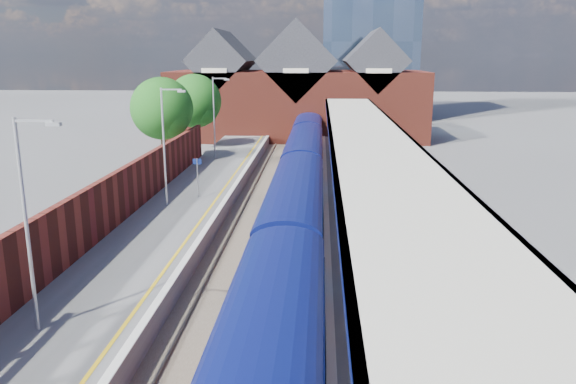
# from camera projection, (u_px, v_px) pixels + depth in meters

# --- Properties ---
(ground) EXTENTS (240.00, 240.00, 0.00)m
(ground) POSITION_uv_depth(u_px,v_px,m) (283.00, 191.00, 41.71)
(ground) COLOR #5B5B5E
(ground) RESTS_ON ground
(ballast_bed) EXTENTS (6.00, 76.00, 0.06)m
(ballast_bed) POSITION_uv_depth(u_px,v_px,m) (271.00, 232.00, 32.01)
(ballast_bed) COLOR #473D33
(ballast_bed) RESTS_ON ground
(rails) EXTENTS (4.51, 76.00, 0.14)m
(rails) POSITION_uv_depth(u_px,v_px,m) (271.00, 230.00, 31.98)
(rails) COLOR slate
(rails) RESTS_ON ground
(left_platform) EXTENTS (5.00, 76.00, 1.00)m
(left_platform) POSITION_uv_depth(u_px,v_px,m) (175.00, 222.00, 32.20)
(left_platform) COLOR #565659
(left_platform) RESTS_ON ground
(right_platform) EXTENTS (6.00, 76.00, 1.00)m
(right_platform) POSITION_uv_depth(u_px,v_px,m) (377.00, 226.00, 31.56)
(right_platform) COLOR #565659
(right_platform) RESTS_ON ground
(coping_left) EXTENTS (0.30, 76.00, 0.05)m
(coping_left) POSITION_uv_depth(u_px,v_px,m) (216.00, 214.00, 31.94)
(coping_left) COLOR silver
(coping_left) RESTS_ON left_platform
(coping_right) EXTENTS (0.30, 76.00, 0.05)m
(coping_right) POSITION_uv_depth(u_px,v_px,m) (326.00, 216.00, 31.59)
(coping_right) COLOR silver
(coping_right) RESTS_ON right_platform
(yellow_line) EXTENTS (0.14, 76.00, 0.01)m
(yellow_line) POSITION_uv_depth(u_px,v_px,m) (205.00, 214.00, 31.98)
(yellow_line) COLOR yellow
(yellow_line) RESTS_ON left_platform
(train) EXTENTS (2.88, 65.91, 3.45)m
(train) POSITION_uv_depth(u_px,v_px,m) (301.00, 174.00, 37.44)
(train) COLOR #0B1352
(train) RESTS_ON ground
(canopy) EXTENTS (4.50, 52.00, 4.48)m
(canopy) POSITION_uv_depth(u_px,v_px,m) (368.00, 137.00, 32.35)
(canopy) COLOR #0E1857
(canopy) RESTS_ON right_platform
(lamp_post_b) EXTENTS (1.48, 0.18, 7.00)m
(lamp_post_b) POSITION_uv_depth(u_px,v_px,m) (29.00, 213.00, 17.60)
(lamp_post_b) COLOR #A5A8AA
(lamp_post_b) RESTS_ON left_platform
(lamp_post_c) EXTENTS (1.48, 0.18, 7.00)m
(lamp_post_c) POSITION_uv_depth(u_px,v_px,m) (166.00, 139.00, 33.12)
(lamp_post_c) COLOR #A5A8AA
(lamp_post_c) RESTS_ON left_platform
(lamp_post_d) EXTENTS (1.48, 0.18, 7.00)m
(lamp_post_d) POSITION_uv_depth(u_px,v_px,m) (215.00, 113.00, 48.64)
(lamp_post_d) COLOR #A5A8AA
(lamp_post_d) RESTS_ON left_platform
(platform_sign) EXTENTS (0.55, 0.08, 2.50)m
(platform_sign) POSITION_uv_depth(u_px,v_px,m) (197.00, 171.00, 35.53)
(platform_sign) COLOR #A5A8AA
(platform_sign) RESTS_ON left_platform
(brick_wall) EXTENTS (0.35, 50.00, 3.86)m
(brick_wall) POSITION_uv_depth(u_px,v_px,m) (82.00, 221.00, 25.61)
(brick_wall) COLOR maroon
(brick_wall) RESTS_ON left_platform
(station_building) EXTENTS (30.00, 12.12, 13.78)m
(station_building) POSITION_uv_depth(u_px,v_px,m) (298.00, 93.00, 67.58)
(station_building) COLOR maroon
(station_building) RESTS_ON ground
(tree_near) EXTENTS (5.20, 5.20, 8.10)m
(tree_near) POSITION_uv_depth(u_px,v_px,m) (163.00, 110.00, 46.75)
(tree_near) COLOR #382314
(tree_near) RESTS_ON ground
(tree_far) EXTENTS (5.20, 5.20, 8.10)m
(tree_far) POSITION_uv_depth(u_px,v_px,m) (196.00, 103.00, 54.45)
(tree_far) COLOR #382314
(tree_far) RESTS_ON ground
(parked_car_red) EXTENTS (3.69, 1.50, 1.25)m
(parked_car_red) POSITION_uv_depth(u_px,v_px,m) (432.00, 272.00, 21.75)
(parked_car_red) COLOR maroon
(parked_car_red) RESTS_ON right_platform
(parked_car_silver) EXTENTS (4.25, 1.77, 1.37)m
(parked_car_silver) POSITION_uv_depth(u_px,v_px,m) (430.00, 262.00, 22.72)
(parked_car_silver) COLOR #9A9A9E
(parked_car_silver) RESTS_ON right_platform
(parked_car_dark) EXTENTS (4.41, 2.20, 1.23)m
(parked_car_dark) POSITION_uv_depth(u_px,v_px,m) (500.00, 344.00, 16.35)
(parked_car_dark) COLOR black
(parked_car_dark) RESTS_ON right_platform
(parked_car_blue) EXTENTS (5.16, 3.70, 1.31)m
(parked_car_blue) POSITION_uv_depth(u_px,v_px,m) (389.00, 193.00, 34.28)
(parked_car_blue) COLOR navy
(parked_car_blue) RESTS_ON right_platform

